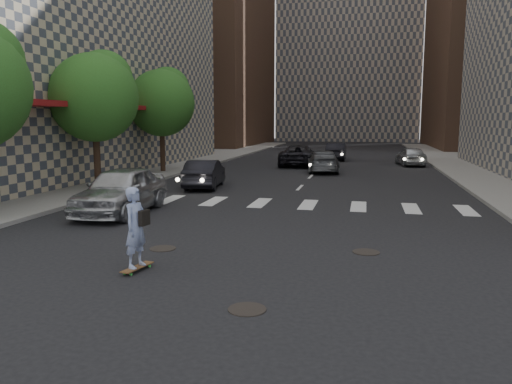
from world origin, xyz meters
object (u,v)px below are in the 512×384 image
tree_b (96,94)px  tree_c (163,100)px  traffic_car_c (298,155)px  traffic_car_e (336,151)px  silver_sedan (121,190)px  skateboarder (136,228)px  traffic_car_a (205,174)px  traffic_car_d (411,156)px  traffic_car_b (323,161)px

tree_b → tree_c: same height
traffic_car_c → traffic_car_e: size_ratio=1.24×
tree_c → silver_sedan: size_ratio=1.31×
tree_b → traffic_car_e: 23.54m
skateboarder → silver_sedan: skateboarder is taller
silver_sedan → traffic_car_e: bearing=74.5°
silver_sedan → traffic_car_a: size_ratio=1.17×
traffic_car_d → traffic_car_e: 7.02m
tree_c → traffic_car_e: 16.87m
skateboarder → traffic_car_c: size_ratio=0.35×
tree_c → traffic_car_b: (9.95, 2.80, -3.93)m
traffic_car_a → traffic_car_e: size_ratio=0.96×
traffic_car_d → silver_sedan: bearing=53.9°
silver_sedan → traffic_car_c: (3.82, 20.32, -0.09)m
traffic_car_a → traffic_car_b: (5.21, 8.94, 0.01)m
tree_b → traffic_car_d: bearing=46.6°
silver_sedan → traffic_car_b: (6.00, 16.26, -0.15)m
traffic_car_c → traffic_car_e: 6.47m
skateboarder → traffic_car_a: skateboarder is taller
tree_b → silver_sedan: size_ratio=1.31×
silver_sedan → traffic_car_d: silver_sedan is taller
traffic_car_b → traffic_car_c: (-2.18, 4.06, 0.06)m
tree_b → traffic_car_e: tree_b is taller
skateboarder → traffic_car_c: bearing=100.9°
silver_sedan → traffic_car_e: size_ratio=1.13×
traffic_car_d → traffic_car_c: bearing=5.9°
tree_b → silver_sedan: (3.95, -5.46, -3.78)m
traffic_car_c → tree_b: bearing=59.4°
skateboarder → traffic_car_a: size_ratio=0.45×
tree_c → silver_sedan: bearing=-73.6°
skateboarder → tree_c: bearing=122.2°
traffic_car_b → traffic_car_c: traffic_car_c is taller
tree_b → traffic_car_e: (10.19, 20.86, -3.91)m
silver_sedan → traffic_car_e: 27.05m
tree_b → traffic_car_c: (7.78, 14.86, -3.88)m
traffic_car_a → traffic_car_d: (11.21, 15.00, 0.01)m
silver_sedan → traffic_car_d: (12.00, 22.32, -0.14)m
tree_b → traffic_car_b: bearing=47.3°
tree_b → tree_c: 8.00m
tree_b → traffic_car_a: tree_b is taller
skateboarder → tree_b: bearing=134.0°
traffic_car_c → tree_c: bearing=38.4°
traffic_car_e → skateboarder: bearing=84.6°
traffic_car_a → traffic_car_b: bearing=-128.2°
traffic_car_b → tree_b: bearing=40.9°
traffic_car_a → traffic_car_c: bearing=-111.1°
traffic_car_c → traffic_car_d: traffic_car_c is taller
tree_b → tree_c: (0.00, 8.00, 0.00)m
traffic_car_d → skateboarder: bearing=66.1°
traffic_car_e → traffic_car_b: bearing=87.7°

